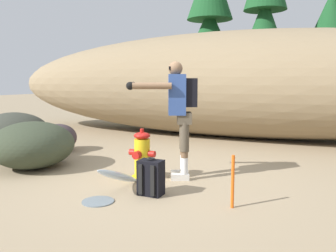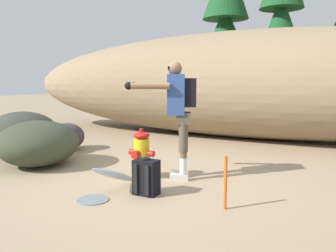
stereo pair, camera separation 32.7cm
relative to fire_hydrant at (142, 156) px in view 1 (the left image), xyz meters
The scene contains 13 objects.
ground_plane 0.44m from the fire_hydrant, ahead, with size 56.00×56.00×0.04m, color #998466.
dirt_embankment 4.56m from the fire_hydrant, 86.75° to the left, with size 13.56×3.20×2.66m, color #897556.
fire_hydrant is the anchor object (origin of this frame).
hydrant_water_jet 0.71m from the fire_hydrant, 90.00° to the right, with size 0.38×1.14×0.46m.
utility_worker 0.90m from the fire_hydrant, 25.18° to the left, with size 1.04×0.77×1.69m.
spare_backpack 0.76m from the fire_hydrant, 53.04° to the right, with size 0.30×0.29×0.47m.
boulder_large 1.94m from the fire_hydrant, behind, with size 1.37×1.32×0.76m, color #333C2A.
boulder_mid 2.97m from the fire_hydrant, behind, with size 1.34×1.23×0.83m, color #383A31.
boulder_small 2.71m from the fire_hydrant, 156.80° to the left, with size 0.71×0.74×0.55m, color #3B3135.
pine_tree_far_left 11.03m from the fire_hydrant, 102.36° to the left, with size 3.00×3.00×6.81m.
pine_tree_left 10.05m from the fire_hydrant, 89.01° to the left, with size 2.48×2.48×6.88m.
pine_tree_center 11.69m from the fire_hydrant, 77.51° to the left, with size 2.26×2.26×5.01m.
survey_stake 1.61m from the fire_hydrant, 23.07° to the right, with size 0.04×0.04×0.60m, color #E55914.
Camera 1 is at (2.11, -4.37, 1.41)m, focal length 37.14 mm.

